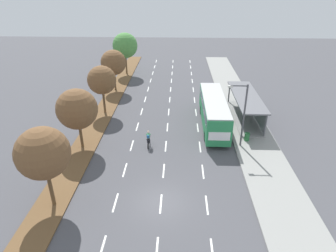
% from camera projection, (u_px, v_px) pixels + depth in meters
% --- Properties ---
extents(ground_plane, '(140.00, 140.00, 0.00)m').
position_uv_depth(ground_plane, '(161.00, 202.00, 22.45)').
color(ground_plane, '#4C4C51').
extents(median_strip, '(2.60, 52.00, 0.12)m').
position_uv_depth(median_strip, '(110.00, 102.00, 40.53)').
color(median_strip, brown).
rests_on(median_strip, ground).
extents(sidewalk_right, '(4.50, 52.00, 0.15)m').
position_uv_depth(sidewalk_right, '(237.00, 104.00, 39.94)').
color(sidewalk_right, gray).
rests_on(sidewalk_right, ground).
extents(lane_divider_left, '(0.14, 49.31, 0.01)m').
position_uv_depth(lane_divider_left, '(144.00, 105.00, 39.64)').
color(lane_divider_left, white).
rests_on(lane_divider_left, ground).
extents(lane_divider_center, '(0.14, 49.31, 0.01)m').
position_uv_depth(lane_divider_center, '(169.00, 105.00, 39.52)').
color(lane_divider_center, white).
rests_on(lane_divider_center, ground).
extents(lane_divider_right, '(0.14, 49.31, 0.01)m').
position_uv_depth(lane_divider_right, '(195.00, 106.00, 39.41)').
color(lane_divider_right, white).
rests_on(lane_divider_right, ground).
extents(bus_shelter, '(2.90, 10.63, 2.86)m').
position_uv_depth(bus_shelter, '(248.00, 104.00, 35.01)').
color(bus_shelter, gray).
rests_on(bus_shelter, sidewalk_right).
extents(bus, '(2.54, 11.29, 3.37)m').
position_uv_depth(bus, '(214.00, 109.00, 33.22)').
color(bus, '#28844C').
rests_on(bus, ground).
extents(cyclist, '(0.46, 1.82, 1.71)m').
position_uv_depth(cyclist, '(148.00, 139.00, 29.63)').
color(cyclist, black).
rests_on(cyclist, ground).
extents(median_tree_nearest, '(3.77, 3.77, 6.39)m').
position_uv_depth(median_tree_nearest, '(43.00, 153.00, 20.12)').
color(median_tree_nearest, brown).
rests_on(median_tree_nearest, median_strip).
extents(median_tree_second, '(3.95, 3.95, 6.09)m').
position_uv_depth(median_tree_second, '(77.00, 109.00, 27.87)').
color(median_tree_second, brown).
rests_on(median_tree_second, median_strip).
extents(median_tree_third, '(3.49, 3.49, 6.00)m').
position_uv_depth(median_tree_third, '(102.00, 80.00, 35.37)').
color(median_tree_third, brown).
rests_on(median_tree_third, median_strip).
extents(median_tree_fourth, '(3.71, 3.71, 6.03)m').
position_uv_depth(median_tree_fourth, '(113.00, 63.00, 42.98)').
color(median_tree_fourth, brown).
rests_on(median_tree_fourth, median_strip).
extents(median_tree_fifth, '(4.27, 4.27, 7.07)m').
position_uv_depth(median_tree_fifth, '(125.00, 46.00, 50.19)').
color(median_tree_fifth, brown).
rests_on(median_tree_fifth, median_strip).
extents(streetlight, '(1.91, 0.24, 6.50)m').
position_uv_depth(streetlight, '(243.00, 112.00, 28.16)').
color(streetlight, '#4C4C51').
rests_on(streetlight, sidewalk_right).
extents(trash_bin, '(0.52, 0.52, 0.85)m').
position_uv_depth(trash_bin, '(247.00, 137.00, 30.54)').
color(trash_bin, '#286B38').
rests_on(trash_bin, sidewalk_right).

